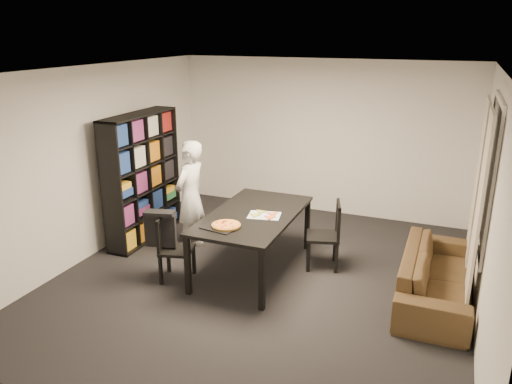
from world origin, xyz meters
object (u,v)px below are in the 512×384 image
at_px(dining_table, 253,219).
at_px(pepperoni_pizza, 226,225).
at_px(bookshelf, 142,177).
at_px(chair_left, 170,244).
at_px(person, 190,197).
at_px(sofa, 437,276).
at_px(baking_tray, 220,227).
at_px(chair_right, 330,231).

distance_m(dining_table, pepperoni_pizza, 0.57).
bearing_deg(pepperoni_pizza, bookshelf, 152.42).
bearing_deg(bookshelf, chair_left, -43.83).
height_order(dining_table, person, person).
distance_m(chair_left, sofa, 3.24).
height_order(bookshelf, sofa, bookshelf).
xyz_separation_m(baking_tray, sofa, (2.47, 0.70, -0.50)).
relative_size(pepperoni_pizza, sofa, 0.18).
relative_size(dining_table, person, 1.18).
bearing_deg(sofa, baking_tray, 105.94).
xyz_separation_m(baking_tray, pepperoni_pizza, (0.06, 0.03, 0.02)).
height_order(bookshelf, baking_tray, bookshelf).
relative_size(chair_left, chair_right, 0.93).
xyz_separation_m(chair_right, person, (-1.95, -0.21, 0.29)).
xyz_separation_m(chair_left, baking_tray, (0.68, 0.05, 0.31)).
xyz_separation_m(chair_right, sofa, (1.38, -0.33, -0.23)).
bearing_deg(pepperoni_pizza, dining_table, 77.33).
relative_size(baking_tray, pepperoni_pizza, 1.14).
bearing_deg(chair_right, person, -100.22).
distance_m(dining_table, baking_tray, 0.62).
height_order(chair_left, baking_tray, chair_left).
bearing_deg(baking_tray, person, 136.28).
height_order(chair_left, person, person).
bearing_deg(sofa, dining_table, 93.04).
bearing_deg(dining_table, bookshelf, 168.33).
height_order(baking_tray, pepperoni_pizza, pepperoni_pizza).
height_order(bookshelf, person, bookshelf).
relative_size(chair_right, baking_tray, 2.27).
distance_m(dining_table, chair_left, 1.10).
bearing_deg(person, dining_table, 81.56).
relative_size(chair_left, person, 0.53).
height_order(baking_tray, sofa, baking_tray).
relative_size(chair_left, sofa, 0.42).
xyz_separation_m(bookshelf, person, (0.89, -0.16, -0.15)).
bearing_deg(dining_table, baking_tray, -107.60).
distance_m(bookshelf, pepperoni_pizza, 2.06).
distance_m(chair_left, person, 0.96).
bearing_deg(chair_right, dining_table, -79.58).
height_order(bookshelf, chair_left, bookshelf).
height_order(dining_table, baking_tray, baking_tray).
bearing_deg(baking_tray, sofa, 15.94).
bearing_deg(sofa, chair_right, 76.41).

